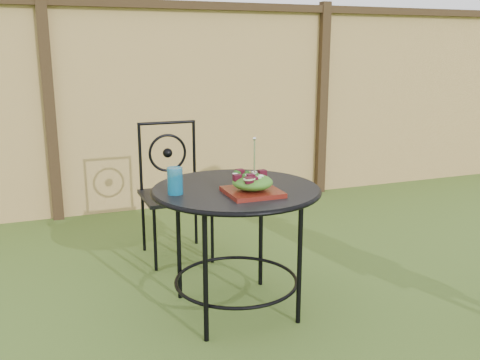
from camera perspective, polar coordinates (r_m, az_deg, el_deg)
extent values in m
plane|color=#2B4B18|center=(3.31, 6.85, -12.34)|extent=(60.00, 60.00, 0.00)
cube|color=#E2BB6F|center=(5.05, -4.61, 7.46)|extent=(8.00, 0.05, 1.80)
cube|color=black|center=(4.99, -4.66, 18.08)|extent=(8.00, 0.07, 0.07)
cube|color=black|center=(4.79, -19.63, 6.97)|extent=(0.09, 0.09, 1.90)
cube|color=black|center=(5.51, 8.74, 8.39)|extent=(0.09, 0.09, 1.90)
cylinder|color=black|center=(2.90, -0.42, -0.96)|extent=(0.90, 0.90, 0.02)
torus|color=black|center=(2.90, -0.42, -1.08)|extent=(0.92, 0.92, 0.02)
torus|color=black|center=(3.08, -0.40, -10.65)|extent=(0.70, 0.70, 0.02)
cylinder|color=black|center=(3.33, 2.23, -5.51)|extent=(0.03, 0.03, 0.71)
cylinder|color=black|center=(3.17, -6.55, -6.60)|extent=(0.03, 0.03, 0.71)
cylinder|color=black|center=(2.70, -3.70, -10.25)|extent=(0.03, 0.03, 0.71)
cylinder|color=black|center=(2.89, 6.37, -8.69)|extent=(0.03, 0.03, 0.71)
cube|color=black|center=(3.78, -6.86, -1.70)|extent=(0.46, 0.46, 0.03)
cylinder|color=black|center=(3.88, -7.84, 6.07)|extent=(0.42, 0.02, 0.02)
torus|color=black|center=(3.92, -7.73, 2.88)|extent=(0.28, 0.02, 0.28)
cylinder|color=black|center=(3.62, -9.05, -6.32)|extent=(0.02, 0.02, 0.44)
cylinder|color=black|center=(3.72, -2.98, -5.63)|extent=(0.02, 0.02, 0.44)
cylinder|color=black|center=(3.99, -10.27, -4.45)|extent=(0.02, 0.02, 0.44)
cylinder|color=black|center=(4.08, -4.74, -3.87)|extent=(0.02, 0.02, 0.44)
cylinder|color=black|center=(3.88, -10.60, 2.36)|extent=(0.02, 0.02, 0.50)
cylinder|color=black|center=(3.97, -4.91, 2.80)|extent=(0.02, 0.02, 0.50)
cube|color=#3D0908|center=(2.76, 1.33, -1.29)|extent=(0.27, 0.27, 0.02)
ellipsoid|color=#235614|center=(2.74, 1.34, -0.24)|extent=(0.21, 0.21, 0.08)
cylinder|color=silver|center=(2.72, 1.55, 2.44)|extent=(0.01, 0.01, 0.18)
cylinder|color=#0C618D|center=(2.77, -6.95, -0.09)|extent=(0.08, 0.08, 0.14)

